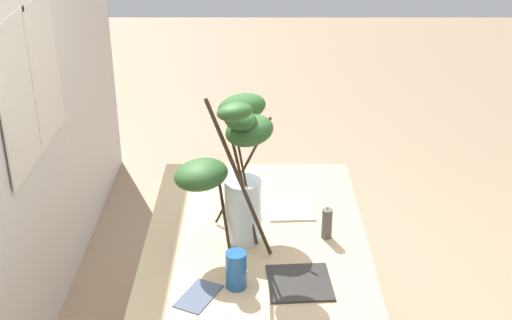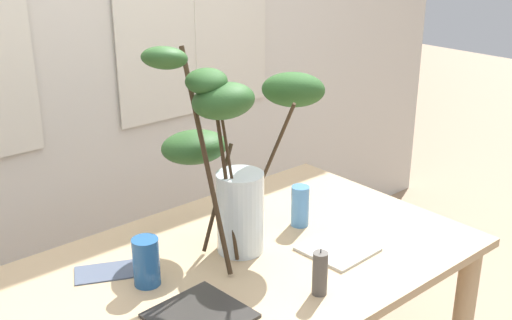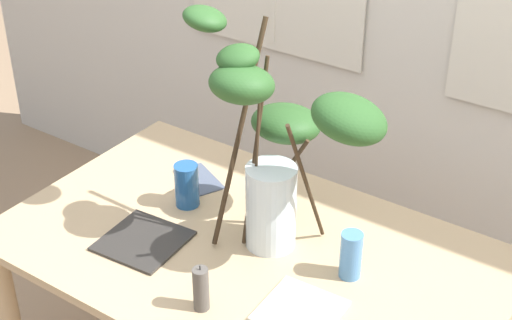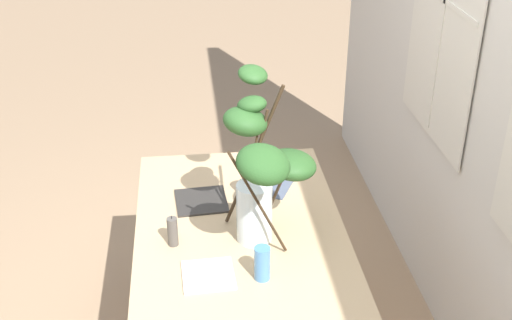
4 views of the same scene
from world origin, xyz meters
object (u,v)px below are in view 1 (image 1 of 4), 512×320
Objects in this scene: plate_square_right at (292,209)px; vase_with_branches at (236,163)px; drinking_glass_blue_right at (245,192)px; plate_square_left at (300,283)px; pillar_candle at (328,224)px; drinking_glass_blue_left at (237,270)px; dining_table at (257,268)px.

vase_with_branches is at bearing 133.25° from plate_square_right.
drinking_glass_blue_right is at bearing 80.50° from plate_square_right.
plate_square_left is 0.35m from pillar_candle.
drinking_glass_blue_left is 0.62m from plate_square_right.
drinking_glass_blue_right reaches higher than plate_square_left.
plate_square_left is at bearing -143.00° from vase_with_branches.
vase_with_branches reaches higher than drinking_glass_blue_left.
drinking_glass_blue_left is at bearing 94.14° from plate_square_left.
dining_table is at bearing 150.68° from plate_square_right.
drinking_glass_blue_left is 1.01× the size of drinking_glass_blue_right.
plate_square_left is at bearing 158.28° from pillar_candle.
pillar_candle reaches higher than dining_table.
dining_table is at bearing -120.69° from vase_with_branches.
plate_square_right is at bearing -29.32° from dining_table.
vase_with_branches is 3.01× the size of plate_square_left.
plate_square_left is 1.15× the size of plate_square_right.
vase_with_branches is 4.89× the size of drinking_glass_blue_right.
plate_square_right is at bearing -99.50° from drinking_glass_blue_right.
pillar_candle is at bearing -21.72° from plate_square_left.
vase_with_branches is at bearing 37.00° from plate_square_left.
drinking_glass_blue_left reaches higher than plate_square_right.
vase_with_branches reaches higher than plate_square_right.
pillar_candle is (-0.23, -0.14, 0.06)m from plate_square_right.
drinking_glass_blue_left is at bearing 158.12° from plate_square_right.
pillar_candle is (0.32, -0.13, 0.06)m from plate_square_left.
dining_table is 2.12× the size of vase_with_branches.
plate_square_left is at bearing -149.73° from dining_table.
drinking_glass_blue_left is 0.72× the size of plate_square_right.
plate_square_right is at bearing -21.88° from drinking_glass_blue_left.
plate_square_right is (-0.03, -0.21, -0.07)m from drinking_glass_blue_right.
drinking_glass_blue_left is at bearing 165.92° from dining_table.
plate_square_right is (0.55, 0.01, -0.00)m from plate_square_left.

